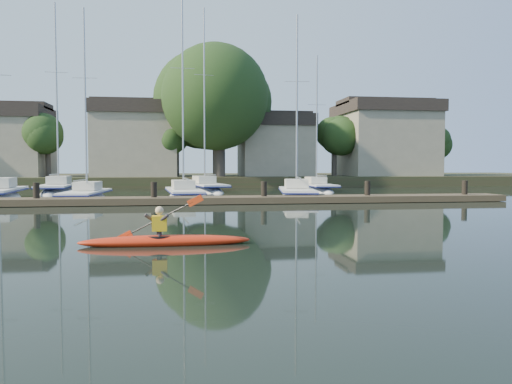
{
  "coord_description": "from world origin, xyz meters",
  "views": [
    {
      "loc": [
        -1.43,
        -13.26,
        2.1
      ],
      "look_at": [
        0.99,
        3.27,
        1.2
      ],
      "focal_mm": 35.0,
      "sensor_mm": 36.0,
      "label": 1
    }
  ],
  "objects": [
    {
      "name": "sailboat_6",
      "position": [
        0.37,
        27.62,
        -0.19
      ],
      "size": [
        3.82,
        10.38,
        16.16
      ],
      "rotation": [
        0.0,
        0.0,
        0.17
      ],
      "color": "white",
      "rests_on": "ground"
    },
    {
      "name": "sailboat_2",
      "position": [
        -1.4,
        18.74,
        -0.18
      ],
      "size": [
        2.76,
        8.7,
        14.16
      ],
      "rotation": [
        0.0,
        0.0,
        0.09
      ],
      "color": "white",
      "rests_on": "ground"
    },
    {
      "name": "sailboat_7",
      "position": [
        9.39,
        26.25,
        -0.18
      ],
      "size": [
        2.08,
        7.59,
        12.2
      ],
      "rotation": [
        0.0,
        0.0,
        0.01
      ],
      "color": "white",
      "rests_on": "ground"
    },
    {
      "name": "sailboat_3",
      "position": [
        5.73,
        17.74,
        -0.19
      ],
      "size": [
        3.28,
        8.21,
        12.87
      ],
      "rotation": [
        0.0,
        0.0,
        -0.15
      ],
      "color": "white",
      "rests_on": "ground"
    },
    {
      "name": "shore",
      "position": [
        1.61,
        40.29,
        3.23
      ],
      "size": [
        90.0,
        25.25,
        12.75
      ],
      "color": "#26351A",
      "rests_on": "ground"
    },
    {
      "name": "kayak",
      "position": [
        -1.93,
        -0.05,
        0.17
      ],
      "size": [
        4.49,
        0.95,
        1.44
      ],
      "rotation": [
        0.0,
        0.0,
        -0.0
      ],
      "color": "red",
      "rests_on": "ground"
    },
    {
      "name": "sailboat_5",
      "position": [
        -10.89,
        26.48,
        -0.2
      ],
      "size": [
        2.87,
        9.63,
        15.73
      ],
      "rotation": [
        0.0,
        0.0,
        0.07
      ],
      "color": "white",
      "rests_on": "ground"
    },
    {
      "name": "ground",
      "position": [
        0.0,
        0.0,
        0.0
      ],
      "size": [
        160.0,
        160.0,
        0.0
      ],
      "primitive_type": "plane",
      "color": "black",
      "rests_on": "ground"
    },
    {
      "name": "dock",
      "position": [
        0.0,
        14.0,
        0.2
      ],
      "size": [
        34.0,
        2.0,
        1.8
      ],
      "color": "brown",
      "rests_on": "ground"
    },
    {
      "name": "sailboat_1",
      "position": [
        -7.25,
        17.95,
        -0.17
      ],
      "size": [
        2.38,
        7.86,
        12.69
      ],
      "rotation": [
        0.0,
        0.0,
        -0.06
      ],
      "color": "white",
      "rests_on": "ground"
    }
  ]
}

